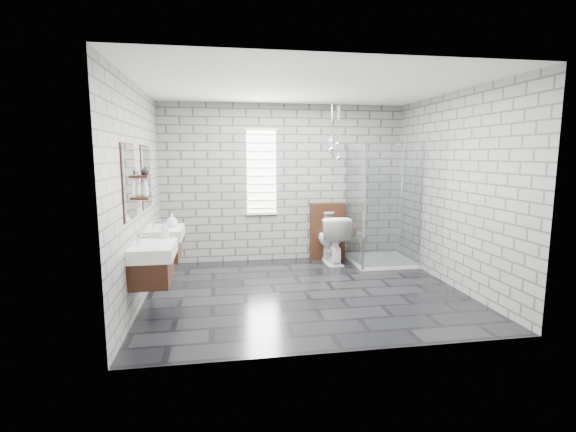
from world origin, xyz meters
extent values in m
cube|color=black|center=(0.00, 0.00, -0.01)|extent=(4.20, 3.60, 0.02)
cube|color=white|center=(0.00, 0.00, 2.71)|extent=(4.20, 3.60, 0.02)
cube|color=gray|center=(0.00, 1.81, 1.35)|extent=(4.20, 0.02, 2.70)
cube|color=gray|center=(0.00, -1.81, 1.35)|extent=(4.20, 0.02, 2.70)
cube|color=gray|center=(-2.11, 0.00, 1.35)|extent=(0.02, 3.60, 2.70)
cube|color=gray|center=(2.11, 0.00, 1.35)|extent=(0.02, 3.60, 2.70)
cube|color=#381C11|center=(-1.89, -0.61, 0.55)|extent=(0.42, 0.62, 0.30)
cube|color=silver|center=(-1.69, -0.61, 0.58)|extent=(0.02, 0.35, 0.01)
cube|color=white|center=(-1.87, -0.61, 0.77)|extent=(0.47, 0.70, 0.15)
cylinder|color=silver|center=(-2.02, -0.61, 0.91)|extent=(0.04, 0.04, 0.12)
cylinder|color=silver|center=(-1.97, -0.61, 0.96)|extent=(0.10, 0.02, 0.02)
cube|color=white|center=(-2.08, -0.61, 1.55)|extent=(0.03, 0.55, 0.80)
cube|color=#381C11|center=(-2.09, -0.61, 1.55)|extent=(0.01, 0.59, 0.84)
cube|color=#381C11|center=(-1.89, 0.48, 0.55)|extent=(0.42, 0.62, 0.30)
cube|color=silver|center=(-1.69, 0.48, 0.58)|extent=(0.02, 0.35, 0.01)
cube|color=white|center=(-1.87, 0.48, 0.77)|extent=(0.47, 0.70, 0.15)
cylinder|color=silver|center=(-2.02, 0.48, 0.91)|extent=(0.04, 0.04, 0.12)
cylinder|color=silver|center=(-1.97, 0.48, 0.96)|extent=(0.10, 0.02, 0.02)
cube|color=white|center=(-2.08, 0.48, 1.55)|extent=(0.03, 0.55, 0.80)
cube|color=#381C11|center=(-2.09, 0.48, 1.55)|extent=(0.01, 0.59, 0.84)
cube|color=#381C11|center=(-2.03, -0.05, 1.32)|extent=(0.14, 0.30, 0.03)
cube|color=#381C11|center=(-2.03, -0.05, 1.58)|extent=(0.14, 0.30, 0.03)
cube|color=white|center=(-0.40, 1.79, 1.55)|extent=(0.50, 0.02, 1.40)
cube|color=white|center=(-0.40, 1.77, 2.27)|extent=(0.56, 0.04, 0.04)
cube|color=white|center=(-0.40, 1.77, 0.83)|extent=(0.56, 0.04, 0.04)
cube|color=white|center=(-0.40, 1.77, 0.92)|extent=(0.48, 0.01, 0.02)
cube|color=white|center=(-0.40, 1.77, 1.06)|extent=(0.48, 0.01, 0.02)
cube|color=white|center=(-0.40, 1.77, 1.20)|extent=(0.48, 0.01, 0.02)
cube|color=white|center=(-0.40, 1.77, 1.34)|extent=(0.48, 0.01, 0.02)
cube|color=white|center=(-0.40, 1.77, 1.48)|extent=(0.48, 0.01, 0.02)
cube|color=white|center=(-0.40, 1.77, 1.62)|extent=(0.48, 0.01, 0.02)
cube|color=white|center=(-0.40, 1.77, 1.76)|extent=(0.48, 0.01, 0.02)
cube|color=white|center=(-0.40, 1.77, 1.90)|extent=(0.48, 0.01, 0.02)
cube|color=white|center=(-0.40, 1.77, 2.04)|extent=(0.48, 0.01, 0.03)
cube|color=white|center=(-0.40, 1.77, 2.18)|extent=(0.48, 0.01, 0.03)
cube|color=#381C11|center=(0.76, 1.70, 0.50)|extent=(0.60, 0.20, 1.00)
cube|color=silver|center=(0.76, 1.60, 0.80)|extent=(0.18, 0.01, 0.12)
cube|color=white|center=(1.60, 1.30, 0.03)|extent=(1.00, 1.00, 0.06)
cube|color=silver|center=(1.60, 0.81, 1.03)|extent=(1.00, 0.01, 2.00)
cube|color=silver|center=(1.11, 1.30, 1.03)|extent=(0.01, 1.00, 2.00)
cube|color=silver|center=(1.11, 0.81, 1.03)|extent=(0.03, 0.03, 2.00)
cube|color=silver|center=(2.08, 0.81, 1.03)|extent=(0.03, 0.03, 2.00)
cylinder|color=silver|center=(2.04, 1.50, 1.10)|extent=(0.02, 0.02, 1.80)
cylinder|color=silver|center=(1.96, 1.50, 2.02)|extent=(0.14, 0.14, 0.02)
sphere|color=silver|center=(0.70, 1.30, 1.93)|extent=(0.09, 0.09, 0.09)
cylinder|color=silver|center=(0.70, 1.30, 2.34)|extent=(0.01, 0.01, 0.72)
sphere|color=silver|center=(0.84, 1.34, 1.79)|extent=(0.09, 0.09, 0.09)
cylinder|color=silver|center=(0.84, 1.34, 2.27)|extent=(0.01, 0.01, 0.87)
sphere|color=silver|center=(0.73, 1.46, 2.08)|extent=(0.09, 0.09, 0.09)
cylinder|color=silver|center=(0.73, 1.46, 2.41)|extent=(0.01, 0.01, 0.57)
sphere|color=silver|center=(0.73, 1.37, 1.91)|extent=(0.09, 0.09, 0.09)
cylinder|color=silver|center=(0.73, 1.37, 2.33)|extent=(0.01, 0.01, 0.75)
sphere|color=silver|center=(0.84, 1.43, 2.02)|extent=(0.09, 0.09, 0.09)
cylinder|color=silver|center=(0.84, 1.43, 2.38)|extent=(0.01, 0.01, 0.64)
imported|color=white|center=(0.76, 1.43, 0.41)|extent=(0.47, 0.81, 0.82)
imported|color=#B2B2B2|center=(-1.78, -0.26, 0.95)|extent=(0.09, 0.09, 0.19)
imported|color=#B2B2B2|center=(-1.78, 0.54, 0.94)|extent=(0.15, 0.15, 0.19)
imported|color=#B2B2B2|center=(-2.02, -0.07, 1.45)|extent=(0.11, 0.11, 0.24)
imported|color=#B2B2B2|center=(-2.02, 0.02, 1.65)|extent=(0.13, 0.13, 0.11)
camera|label=1|loc=(-1.12, -5.36, 1.84)|focal=26.00mm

